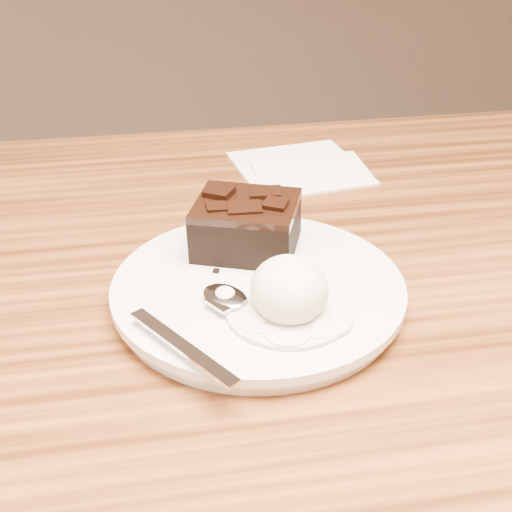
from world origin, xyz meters
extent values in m
cylinder|color=silver|center=(0.09, -0.02, 0.76)|extent=(0.24, 0.24, 0.02)
cube|color=black|center=(0.09, 0.03, 0.79)|extent=(0.11, 0.10, 0.04)
ellipsoid|color=white|center=(0.11, -0.07, 0.79)|extent=(0.06, 0.06, 0.05)
cylinder|color=white|center=(0.11, -0.07, 0.77)|extent=(0.10, 0.10, 0.00)
cube|color=white|center=(0.19, 0.24, 0.75)|extent=(0.16, 0.16, 0.01)
cube|color=black|center=(0.14, -0.08, 0.77)|extent=(0.01, 0.01, 0.00)
cube|color=black|center=(0.06, 0.00, 0.77)|extent=(0.01, 0.01, 0.00)
cube|color=black|center=(0.08, -0.04, 0.77)|extent=(0.01, 0.01, 0.00)
camera|label=1|loc=(0.00, -0.50, 1.08)|focal=48.23mm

